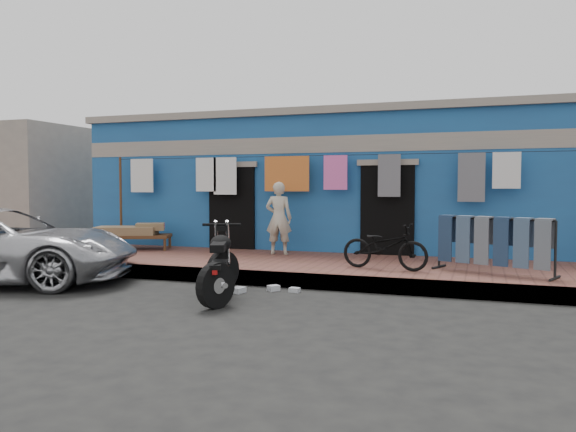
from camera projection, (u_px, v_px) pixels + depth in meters
The scene contains 14 objects.
ground at pixel (241, 306), 7.77m from camera, with size 80.00×80.00×0.00m, color black.
sidewalk at pixel (305, 267), 10.60m from camera, with size 28.00×3.00×0.25m, color brown.
curb at pixel (279, 279), 9.23m from camera, with size 28.00×0.10×0.25m, color gray.
building at pixel (352, 185), 14.28m from camera, with size 12.20×5.20×3.36m.
neighbor_left at pixel (14, 185), 17.89m from camera, with size 6.00×5.00×3.40m, color #9E9384.
clothesline at pixel (308, 179), 11.80m from camera, with size 10.06×0.06×2.10m.
seated_person at pixel (279, 218), 11.59m from camera, with size 0.54×0.36×1.50m, color beige.
bicycle at pixel (385, 241), 9.50m from camera, with size 0.52×1.48×0.96m, color black.
motorcycle at pixel (219, 262), 8.25m from camera, with size 1.17×1.77×1.08m, color black, non-canonical shape.
charpoy at pixel (134, 237), 12.53m from camera, with size 1.82×1.32×0.56m, color brown, non-canonical shape.
jeans_rack at pixel (493, 244), 9.05m from camera, with size 1.98×1.10×0.95m, color black, non-canonical shape.
litter_a at pixel (295, 290), 8.78m from camera, with size 0.16×0.12×0.07m, color silver.
litter_b at pixel (274, 288), 8.89m from camera, with size 0.18×0.13×0.09m, color silver.
litter_c at pixel (238, 290), 8.72m from camera, with size 0.22×0.17×0.09m, color silver.
Camera 1 is at (3.14, -7.06, 1.65)m, focal length 35.00 mm.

